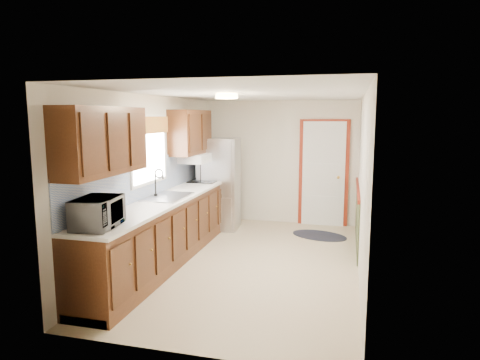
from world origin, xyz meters
The scene contains 8 objects.
room_shell centered at (0.00, 0.00, 1.20)m, with size 3.20×5.20×2.52m.
kitchen_run centered at (-1.24, -0.29, 0.81)m, with size 0.63×4.00×2.20m.
back_wall_trim centered at (0.99, 2.21, 0.89)m, with size 1.12×2.30×2.08m.
ceiling_fixture centered at (-0.30, -0.20, 2.36)m, with size 0.30×0.30×0.06m, color #FFD88C.
microwave centered at (-1.20, -1.95, 1.13)m, with size 0.57×0.32×0.39m, color white.
refrigerator centered at (-1.02, 1.75, 0.85)m, with size 0.75×0.74×1.69m.
rug centered at (0.85, 1.65, 0.01)m, with size 0.99×0.64×0.01m, color black.
cooktop centered at (-1.19, 1.40, 0.95)m, with size 0.48×0.57×0.02m, color black.
Camera 1 is at (1.33, -5.80, 2.09)m, focal length 32.00 mm.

